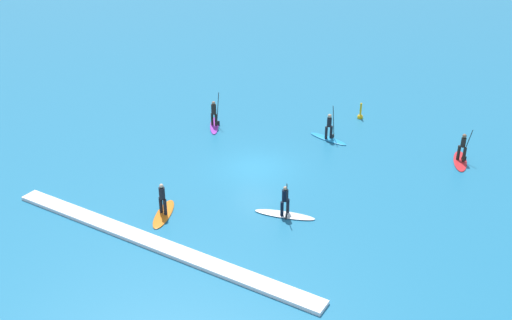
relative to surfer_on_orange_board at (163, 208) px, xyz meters
name	(u,v)px	position (x,y,z in m)	size (l,w,h in m)	color
ground_plane	(256,168)	(1.36, 6.84, -0.41)	(120.00, 120.00, 0.00)	#1E6B93
surfer_on_orange_board	(163,208)	(0.00, 0.00, 0.00)	(1.77, 2.86, 1.78)	orange
surfer_on_blue_board	(329,133)	(3.33, 12.62, 0.04)	(2.85, 1.19, 2.34)	#1E8CD1
surfer_on_red_board	(461,155)	(11.41, 13.82, 0.01)	(1.53, 2.93, 2.07)	red
surfer_on_purple_board	(214,119)	(-4.18, 10.57, 0.11)	(2.06, 2.67, 2.37)	purple
surfer_on_white_board	(285,209)	(5.31, 3.10, -0.03)	(3.19, 1.45, 2.05)	white
marker_buoy	(360,116)	(3.74, 16.95, -0.20)	(0.40, 0.40, 1.23)	yellow
wave_crest	(155,243)	(1.36, -2.29, -0.32)	(17.44, 0.90, 0.18)	white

